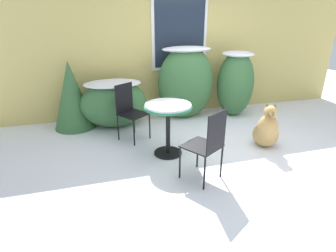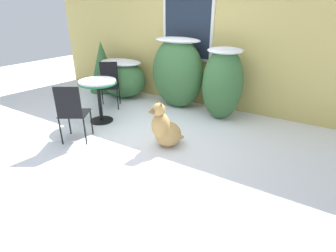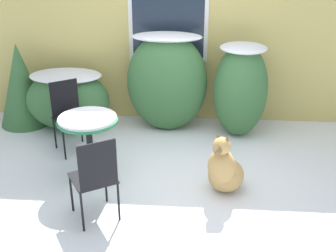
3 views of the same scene
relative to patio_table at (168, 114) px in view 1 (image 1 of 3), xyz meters
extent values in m
plane|color=white|center=(0.92, -0.20, -0.66)|extent=(16.00, 16.00, 0.00)
cube|color=tan|center=(0.92, 2.00, 0.79)|extent=(8.00, 0.06, 2.89)
cube|color=silver|center=(0.81, 1.95, 1.15)|extent=(1.20, 0.04, 1.67)
cube|color=#1E2838|center=(0.81, 1.94, 1.15)|extent=(1.08, 0.01, 1.55)
ellipsoid|color=#386638|center=(-0.68, 1.43, -0.20)|extent=(1.27, 0.86, 0.92)
ellipsoid|color=white|center=(-0.68, 1.43, 0.20)|extent=(1.08, 0.73, 0.12)
ellipsoid|color=#386638|center=(0.82, 1.52, 0.09)|extent=(1.20, 0.63, 1.50)
ellipsoid|color=white|center=(0.82, 1.52, 0.78)|extent=(1.02, 0.54, 0.12)
ellipsoid|color=#386638|center=(1.90, 1.40, 0.03)|extent=(0.78, 0.76, 1.38)
ellipsoid|color=white|center=(1.90, 1.40, 0.67)|extent=(0.66, 0.64, 0.12)
cone|color=#386638|center=(-1.45, 1.57, -0.01)|extent=(0.77, 0.77, 1.29)
cylinder|color=black|center=(0.00, 0.00, -0.65)|extent=(0.44, 0.44, 0.03)
cylinder|color=black|center=(0.00, 0.00, -0.27)|extent=(0.07, 0.07, 0.72)
cylinder|color=#237A47|center=(0.00, 0.00, 0.11)|extent=(0.71, 0.71, 0.03)
cylinder|color=white|center=(0.00, 0.00, 0.14)|extent=(0.68, 0.68, 0.04)
cube|color=black|center=(-0.42, 0.70, -0.19)|extent=(0.59, 0.59, 0.02)
cube|color=black|center=(-0.54, 0.86, 0.06)|extent=(0.32, 0.24, 0.49)
cylinder|color=black|center=(-0.46, 0.43, -0.43)|extent=(0.02, 0.02, 0.46)
cylinder|color=black|center=(-0.15, 0.65, -0.43)|extent=(0.02, 0.02, 0.46)
cylinder|color=black|center=(-0.69, 0.74, -0.43)|extent=(0.02, 0.02, 0.46)
cylinder|color=black|center=(-0.38, 0.97, -0.43)|extent=(0.02, 0.02, 0.46)
cube|color=black|center=(0.23, -0.77, -0.19)|extent=(0.58, 0.58, 0.02)
cube|color=black|center=(0.34, -0.95, 0.06)|extent=(0.34, 0.22, 0.49)
cylinder|color=black|center=(0.29, -0.50, -0.43)|extent=(0.02, 0.02, 0.46)
cylinder|color=black|center=(-0.04, -0.71, -0.43)|extent=(0.02, 0.02, 0.46)
cylinder|color=black|center=(0.50, -0.83, -0.43)|extent=(0.02, 0.02, 0.46)
cylinder|color=black|center=(0.16, -1.04, -0.43)|extent=(0.02, 0.02, 0.46)
ellipsoid|color=tan|center=(1.64, -0.16, -0.46)|extent=(0.57, 0.58, 0.40)
ellipsoid|color=tan|center=(1.57, -0.27, -0.29)|extent=(0.42, 0.41, 0.43)
sphere|color=tan|center=(1.56, -0.29, -0.01)|extent=(0.20, 0.20, 0.20)
cone|color=brown|center=(1.49, -0.41, -0.03)|extent=(0.14, 0.12, 0.11)
ellipsoid|color=brown|center=(1.52, -0.25, 0.06)|extent=(0.05, 0.05, 0.09)
ellipsoid|color=brown|center=(1.61, -0.31, 0.06)|extent=(0.05, 0.05, 0.09)
ellipsoid|color=tan|center=(1.74, 0.01, -0.57)|extent=(0.17, 0.21, 0.08)
camera|label=1|loc=(-1.01, -3.55, 1.28)|focal=28.00mm
camera|label=2|loc=(3.62, -3.34, 1.36)|focal=28.00mm
camera|label=3|loc=(1.27, -4.44, 2.08)|focal=45.00mm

